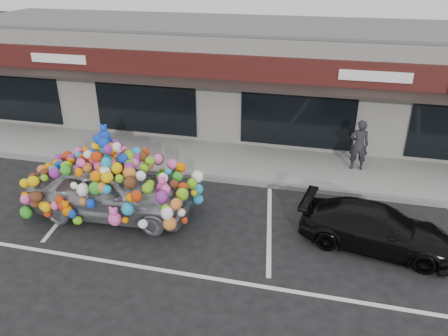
# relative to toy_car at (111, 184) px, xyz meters

# --- Properties ---
(ground) EXTENTS (90.00, 90.00, 0.00)m
(ground) POSITION_rel_toy_car_xyz_m (1.70, 0.20, -0.98)
(ground) COLOR black
(ground) RESTS_ON ground
(shop_building) EXTENTS (24.00, 7.20, 4.31)m
(shop_building) POSITION_rel_toy_car_xyz_m (1.70, 8.65, 1.19)
(shop_building) COLOR white
(shop_building) RESTS_ON ground
(sidewalk) EXTENTS (26.00, 3.00, 0.15)m
(sidewalk) POSITION_rel_toy_car_xyz_m (1.70, 4.20, -0.90)
(sidewalk) COLOR gray
(sidewalk) RESTS_ON ground
(kerb) EXTENTS (26.00, 0.18, 0.16)m
(kerb) POSITION_rel_toy_car_xyz_m (1.70, 2.70, -0.90)
(kerb) COLOR slate
(kerb) RESTS_ON ground
(parking_stripe_left) EXTENTS (0.73, 4.37, 0.01)m
(parking_stripe_left) POSITION_rel_toy_car_xyz_m (-1.50, 0.40, -0.97)
(parking_stripe_left) COLOR silver
(parking_stripe_left) RESTS_ON ground
(parking_stripe_mid) EXTENTS (0.73, 4.37, 0.01)m
(parking_stripe_mid) POSITION_rel_toy_car_xyz_m (4.50, 0.40, -0.97)
(parking_stripe_mid) COLOR silver
(parking_stripe_mid) RESTS_ON ground
(lane_line) EXTENTS (14.00, 0.12, 0.01)m
(lane_line) POSITION_rel_toy_car_xyz_m (3.70, -2.10, -0.97)
(lane_line) COLOR silver
(lane_line) RESTS_ON ground
(toy_car) EXTENTS (3.34, 5.01, 2.88)m
(toy_car) POSITION_rel_toy_car_xyz_m (0.00, 0.00, 0.00)
(toy_car) COLOR silver
(toy_car) RESTS_ON ground
(black_sedan) EXTENTS (2.19, 4.05, 1.11)m
(black_sedan) POSITION_rel_toy_car_xyz_m (7.26, 0.14, -0.42)
(black_sedan) COLOR black
(black_sedan) RESTS_ON ground
(pedestrian_a) EXTENTS (0.68, 0.47, 1.77)m
(pedestrian_a) POSITION_rel_toy_car_xyz_m (6.91, 4.48, 0.06)
(pedestrian_a) COLOR black
(pedestrian_a) RESTS_ON sidewalk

